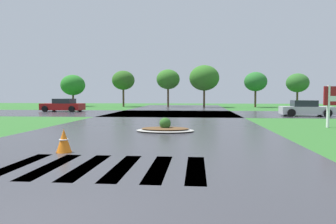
{
  "coord_description": "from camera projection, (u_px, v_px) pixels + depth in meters",
  "views": [
    {
      "loc": [
        2.26,
        -3.65,
        1.79
      ],
      "look_at": [
        0.93,
        10.73,
        0.98
      ],
      "focal_mm": 33.21,
      "sensor_mm": 36.0,
      "label": 1
    }
  ],
  "objects": [
    {
      "name": "asphalt_roadway",
      "position": [
        146.0,
        135.0,
        13.88
      ],
      "size": [
        11.84,
        80.0,
        0.01
      ],
      "primitive_type": "cube",
      "color": "#35353A",
      "rests_on": "ground"
    },
    {
      "name": "asphalt_cross_road",
      "position": [
        173.0,
        113.0,
        29.62
      ],
      "size": [
        90.0,
        10.66,
        0.01
      ],
      "primitive_type": "cube",
      "color": "#35353A",
      "rests_on": "ground"
    },
    {
      "name": "crosswalk_stripes",
      "position": [
        105.0,
        167.0,
        7.67
      ],
      "size": [
        4.95,
        2.87,
        0.01
      ],
      "color": "white",
      "rests_on": "ground"
    },
    {
      "name": "median_island",
      "position": [
        165.0,
        129.0,
        15.07
      ],
      "size": [
        2.82,
        1.81,
        0.68
      ],
      "color": "#9E9B93",
      "rests_on": "ground"
    },
    {
      "name": "car_white_sedan",
      "position": [
        306.0,
        109.0,
        25.88
      ],
      "size": [
        4.17,
        2.24,
        1.32
      ],
      "rotation": [
        0.0,
        0.0,
        -0.05
      ],
      "color": "#B7B7BF",
      "rests_on": "ground"
    },
    {
      "name": "car_silver_hatch",
      "position": [
        63.0,
        106.0,
        32.95
      ],
      "size": [
        4.51,
        2.32,
        1.37
      ],
      "rotation": [
        0.0,
        0.0,
        3.07
      ],
      "color": "maroon",
      "rests_on": "ground"
    },
    {
      "name": "traffic_cone",
      "position": [
        64.0,
        141.0,
        9.6
      ],
      "size": [
        0.47,
        0.47,
        0.73
      ],
      "color": "orange",
      "rests_on": "ground"
    },
    {
      "name": "background_treeline",
      "position": [
        179.0,
        81.0,
        45.33
      ],
      "size": [
        37.02,
        5.99,
        5.97
      ],
      "color": "#4C3823",
      "rests_on": "ground"
    }
  ]
}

